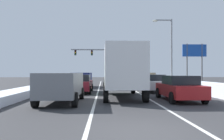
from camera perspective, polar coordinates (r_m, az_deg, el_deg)
The scene contains 17 objects.
ground_plane at distance 20.97m, azimuth 1.19°, elevation -5.26°, with size 120.00×120.00×0.00m, color #333335.
lane_stripe_between_right_lane_and_center_lane at distance 24.69m, azimuth 4.65°, elevation -4.55°, with size 0.14×39.48×0.01m, color silver.
lane_stripe_between_center_lane_and_left_lane at distance 24.52m, azimuth -3.28°, elevation -4.58°, with size 0.14×39.48×0.01m, color silver.
snow_bank_right_shoulder at distance 25.83m, azimuth 16.43°, elevation -3.35°, with size 1.52×39.48×0.91m, color silver.
snow_bank_left_shoulder at distance 25.18m, azimuth -15.46°, elevation -3.88°, with size 1.81×39.48×0.51m, color silver.
sedan_red_right_lane_nearest at distance 14.35m, azimuth 16.57°, elevation -4.34°, with size 2.00×4.50×1.51m.
sedan_silver_right_lane_second at distance 20.38m, azimuth 10.34°, elevation -3.24°, with size 2.00×4.50×1.51m.
suv_tan_right_lane_third at distance 27.01m, azimuth 7.77°, elevation -2.06°, with size 2.16×4.90×1.67m.
box_truck_center_lane_nearest at distance 15.22m, azimuth 2.57°, elevation 0.13°, with size 2.53×7.20×3.36m.
sedan_white_center_lane_second at distance 23.80m, azimuth 1.29°, elevation -2.87°, with size 2.00×4.50×1.51m.
suv_charcoal_center_lane_third at distance 30.08m, azimuth 0.06°, elevation -1.91°, with size 2.16×4.90×1.67m.
suv_gray_left_lane_nearest at distance 13.00m, azimuth -12.57°, elevation -3.62°, with size 2.16×4.90×1.67m.
sedan_maroon_left_lane_second at distance 19.15m, azimuth -8.05°, elevation -3.41°, with size 2.00×4.50×1.51m.
suv_navy_left_lane_third at distance 25.98m, azimuth -7.51°, elevation -2.11°, with size 2.16×4.90×1.67m.
traffic_light_gantry at distance 42.58m, azimuth 1.27°, elevation 3.68°, with size 14.00×0.47×6.20m.
street_lamp_right_mid at distance 31.29m, azimuth 14.16°, elevation 5.90°, with size 2.66×0.36×8.83m.
roadside_sign_right at distance 31.85m, azimuth 20.04°, elevation 3.60°, with size 3.20×0.16×5.50m.
Camera 1 is at (-1.21, -6.51, 1.71)m, focal length 36.33 mm.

